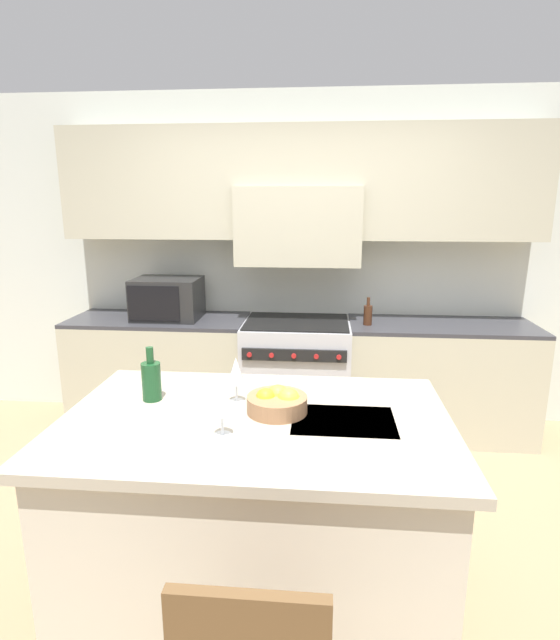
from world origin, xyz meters
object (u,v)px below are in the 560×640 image
at_px(microwave, 168,298).
at_px(wine_glass_near, 222,401).
at_px(wine_bottle, 151,380).
at_px(fruit_bowl, 278,402).
at_px(range_stove, 296,376).
at_px(oil_bottle_on_counter, 368,314).
at_px(wine_glass_far, 236,372).

distance_m(microwave, wine_glass_near, 2.22).
relative_size(microwave, wine_glass_near, 2.40).
bearing_deg(wine_glass_near, wine_bottle, 140.26).
relative_size(wine_bottle, wine_glass_near, 1.18).
bearing_deg(fruit_bowl, microwave, 120.67).
bearing_deg(range_stove, oil_bottle_on_counter, -5.59).
xyz_separation_m(microwave, oil_bottle_on_counter, (1.60, -0.07, -0.08)).
height_order(wine_glass_far, fruit_bowl, wine_glass_far).
bearing_deg(wine_glass_near, microwave, 112.94).
xyz_separation_m(wine_glass_near, fruit_bowl, (0.20, 0.25, -0.10)).
xyz_separation_m(range_stove, wine_bottle, (-0.59, -1.69, 0.57)).
bearing_deg(wine_glass_near, fruit_bowl, 52.11).
bearing_deg(wine_glass_far, microwave, 116.87).
distance_m(wine_bottle, fruit_bowl, 0.61).
bearing_deg(wine_bottle, wine_glass_far, 1.07).
height_order(microwave, wine_bottle, microwave).
height_order(range_stove, microwave, microwave).
bearing_deg(oil_bottle_on_counter, fruit_bowl, -107.29).
relative_size(microwave, wine_bottle, 2.02).
xyz_separation_m(range_stove, microwave, (-1.05, 0.02, 0.62)).
distance_m(wine_glass_near, oil_bottle_on_counter, 2.11).
distance_m(wine_bottle, wine_glass_near, 0.53).
height_order(wine_glass_near, fruit_bowl, wine_glass_near).
xyz_separation_m(wine_bottle, wine_glass_near, (0.41, -0.34, 0.05)).
bearing_deg(wine_glass_far, wine_bottle, -178.93).
relative_size(wine_bottle, wine_glass_far, 1.18).
xyz_separation_m(microwave, wine_bottle, (0.46, -1.71, -0.05)).
xyz_separation_m(range_stove, wine_glass_far, (-0.19, -1.68, 0.62)).
distance_m(range_stove, fruit_bowl, 1.85).
xyz_separation_m(microwave, wine_glass_near, (0.87, -2.05, 0.00)).
bearing_deg(wine_bottle, oil_bottle_on_counter, 55.15).
distance_m(wine_glass_near, fruit_bowl, 0.34).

